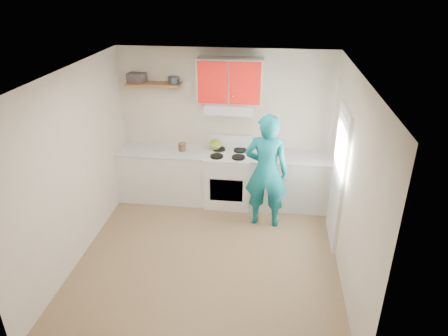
# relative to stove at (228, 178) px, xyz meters

# --- Properties ---
(floor) EXTENTS (3.80, 3.80, 0.00)m
(floor) POSITION_rel_stove_xyz_m (-0.10, -1.57, -0.46)
(floor) COLOR brown
(floor) RESTS_ON ground
(ceiling) EXTENTS (3.60, 3.80, 0.04)m
(ceiling) POSITION_rel_stove_xyz_m (-0.10, -1.57, 2.14)
(ceiling) COLOR white
(ceiling) RESTS_ON floor
(back_wall) EXTENTS (3.60, 0.04, 2.60)m
(back_wall) POSITION_rel_stove_xyz_m (-0.10, 0.32, 0.84)
(back_wall) COLOR beige
(back_wall) RESTS_ON floor
(front_wall) EXTENTS (3.60, 0.04, 2.60)m
(front_wall) POSITION_rel_stove_xyz_m (-0.10, -3.47, 0.84)
(front_wall) COLOR beige
(front_wall) RESTS_ON floor
(left_wall) EXTENTS (0.04, 3.80, 2.60)m
(left_wall) POSITION_rel_stove_xyz_m (-1.90, -1.57, 0.84)
(left_wall) COLOR beige
(left_wall) RESTS_ON floor
(right_wall) EXTENTS (0.04, 3.80, 2.60)m
(right_wall) POSITION_rel_stove_xyz_m (1.70, -1.57, 0.84)
(right_wall) COLOR beige
(right_wall) RESTS_ON floor
(door) EXTENTS (0.05, 0.85, 2.05)m
(door) POSITION_rel_stove_xyz_m (1.68, -0.88, 0.56)
(door) COLOR white
(door) RESTS_ON floor
(door_glass) EXTENTS (0.01, 0.55, 0.95)m
(door_glass) POSITION_rel_stove_xyz_m (1.65, -0.88, 0.99)
(door_glass) COLOR white
(door_glass) RESTS_ON door
(counter_left) EXTENTS (1.52, 0.60, 0.90)m
(counter_left) POSITION_rel_stove_xyz_m (-1.14, 0.02, -0.01)
(counter_left) COLOR silver
(counter_left) RESTS_ON floor
(counter_right) EXTENTS (1.32, 0.60, 0.90)m
(counter_right) POSITION_rel_stove_xyz_m (1.04, 0.02, -0.01)
(counter_right) COLOR silver
(counter_right) RESTS_ON floor
(stove) EXTENTS (0.76, 0.65, 0.92)m
(stove) POSITION_rel_stove_xyz_m (0.00, 0.00, 0.00)
(stove) COLOR white
(stove) RESTS_ON floor
(range_hood) EXTENTS (0.76, 0.44, 0.15)m
(range_hood) POSITION_rel_stove_xyz_m (0.00, 0.10, 1.24)
(range_hood) COLOR silver
(range_hood) RESTS_ON back_wall
(upper_cabinets) EXTENTS (1.02, 0.33, 0.70)m
(upper_cabinets) POSITION_rel_stove_xyz_m (0.00, 0.16, 1.66)
(upper_cabinets) COLOR red
(upper_cabinets) RESTS_ON back_wall
(shelf) EXTENTS (0.90, 0.30, 0.04)m
(shelf) POSITION_rel_stove_xyz_m (-1.25, 0.18, 1.56)
(shelf) COLOR brown
(shelf) RESTS_ON back_wall
(books) EXTENTS (0.31, 0.24, 0.15)m
(books) POSITION_rel_stove_xyz_m (-1.54, 0.20, 1.65)
(books) COLOR #473F42
(books) RESTS_ON shelf
(tin) EXTENTS (0.23, 0.23, 0.11)m
(tin) POSITION_rel_stove_xyz_m (-0.92, 0.18, 1.63)
(tin) COLOR #333D4C
(tin) RESTS_ON shelf
(kettle) EXTENTS (0.22, 0.22, 0.18)m
(kettle) POSITION_rel_stove_xyz_m (-0.25, 0.15, 0.55)
(kettle) COLOR olive
(kettle) RESTS_ON stove
(crock) EXTENTS (0.16, 0.16, 0.16)m
(crock) POSITION_rel_stove_xyz_m (-0.80, 0.05, 0.52)
(crock) COLOR brown
(crock) RESTS_ON counter_left
(cutting_board) EXTENTS (0.33, 0.25, 0.02)m
(cutting_board) POSITION_rel_stove_xyz_m (0.85, -0.01, 0.45)
(cutting_board) COLOR olive
(cutting_board) RESTS_ON counter_right
(silicone_mat) EXTENTS (0.36, 0.31, 0.01)m
(silicone_mat) POSITION_rel_stove_xyz_m (1.29, -0.04, 0.44)
(silicone_mat) COLOR red
(silicone_mat) RESTS_ON counter_right
(person) EXTENTS (0.71, 0.50, 1.84)m
(person) POSITION_rel_stove_xyz_m (0.65, -0.59, 0.46)
(person) COLOR #0E757F
(person) RESTS_ON floor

